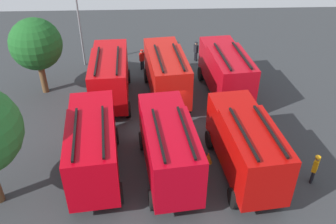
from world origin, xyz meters
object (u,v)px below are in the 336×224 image
Objects in this scene: fire_truck_1 at (226,70)px; firefighter_3 at (106,59)px; fire_truck_5 at (110,75)px; fire_truck_0 at (245,144)px; lamppost at (79,20)px; tree_1 at (36,44)px; traffic_cone_0 at (208,157)px; firefighter_2 at (196,50)px; fire_truck_3 at (166,72)px; firefighter_1 at (315,168)px; firefighter_0 at (142,59)px; fire_truck_2 at (168,145)px; fire_truck_4 at (93,144)px.

fire_truck_1 is 4.64× the size of firefighter_3.
fire_truck_1 is 1.01× the size of fire_truck_5.
fire_truck_0 is 18.22m from lamppost.
tree_1 is (9.79, 13.41, 1.81)m from fire_truck_0.
traffic_cone_0 is at bearing 53.68° from fire_truck_0.
firefighter_2 is at bearing 8.13° from fire_truck_1.
traffic_cone_0 is at bearing 158.01° from fire_truck_1.
fire_truck_3 reaches higher than firefighter_1.
fire_truck_5 is at bearing -62.78° from firefighter_0.
traffic_cone_0 is (-7.68, 2.22, -1.78)m from fire_truck_1.
firefighter_3 is (4.99, 9.49, -1.27)m from fire_truck_1.
firefighter_0 is at bearing 18.49° from traffic_cone_0.
fire_truck_1 is at bearing -9.61° from fire_truck_0.
fire_truck_2 and fire_truck_5 have the same top height.
lamppost reaches higher than firefighter_1.
fire_truck_2 is 4.13× the size of firefighter_2.
fire_truck_3 is 4.13× the size of firefighter_0.
tree_1 is (-3.89, 4.36, 3.08)m from firefighter_3.
fire_truck_0 is 9.48m from fire_truck_3.
fire_truck_0 is 4.12× the size of firefighter_2.
fire_truck_2 is 1.02× the size of fire_truck_5.
tree_1 reaches higher than fire_truck_1.
fire_truck_3 and fire_truck_5 have the same top height.
fire_truck_0 is 16.70m from tree_1.
fire_truck_4 is 1.26× the size of tree_1.
fire_truck_0 reaches higher than traffic_cone_0.
firefighter_3 is at bearing 29.83° from traffic_cone_0.
firefighter_0 is 3.19m from firefighter_3.
firefighter_0 is 5.04m from firefighter_2.
fire_truck_5 is (8.31, 8.07, 0.00)m from fire_truck_0.
fire_truck_2 reaches higher than firefighter_0.
fire_truck_2 is (0.06, 4.18, 0.00)m from fire_truck_0.
firefighter_3 is (13.68, 9.04, -1.27)m from fire_truck_0.
lamppost is at bearing 23.03° from fire_truck_5.
traffic_cone_0 is at bearing -77.24° from firefighter_3.
traffic_cone_0 is (-8.78, -11.63, -3.59)m from tree_1.
fire_truck_3 is at bearing -88.79° from fire_truck_5.
fire_truck_3 reaches higher than firefighter_3.
traffic_cone_0 is (-13.76, 0.71, -0.65)m from firefighter_2.
fire_truck_2 and fire_truck_3 have the same top height.
fire_truck_2 is 4.07× the size of firefighter_1.
firefighter_3 is at bearing -19.78° from firefighter_2.
firefighter_2 is 10.42m from lamppost.
firefighter_0 is 1.13× the size of firefighter_3.
fire_truck_2 is at bearing -31.68° from firefighter_0.
tree_1 reaches higher than fire_truck_5.
fire_truck_5 is 4.06× the size of firefighter_0.
fire_truck_5 is (-0.29, 4.10, 0.00)m from fire_truck_3.
fire_truck_4 is at bearing 128.04° from fire_truck_1.
firefighter_1 reaches higher than firefighter_0.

